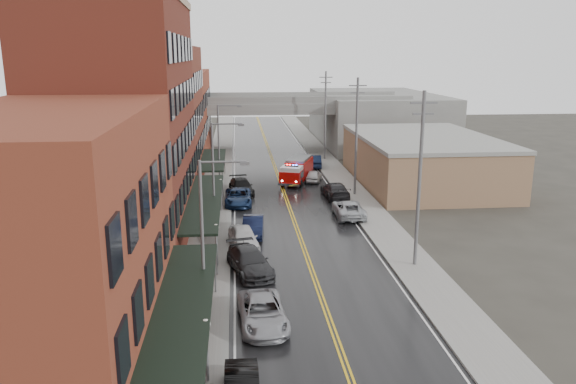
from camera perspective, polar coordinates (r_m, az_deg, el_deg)
road at (r=52.67m, az=0.22°, el=-1.84°), size 11.00×160.00×0.02m
sidewalk_left at (r=52.48m, az=-7.74°, el=-1.95°), size 3.00×160.00×0.15m
sidewalk_right at (r=53.82m, az=7.98°, el=-1.56°), size 3.00×160.00×0.15m
curb_left at (r=52.43m, az=-5.94°, el=-1.92°), size 0.30×160.00×0.15m
curb_right at (r=53.47m, az=6.26°, el=-1.61°), size 0.30×160.00×0.15m
brick_building_a at (r=27.16m, az=-23.14°, el=-5.06°), size 9.00×18.00×12.00m
brick_building_b at (r=44.58m, az=-16.25°, el=6.52°), size 9.00×20.00×18.00m
brick_building_c at (r=61.90m, az=-13.19°, el=7.24°), size 9.00×15.00×15.00m
brick_building_far at (r=79.34m, az=-11.47°, el=7.63°), size 9.00×20.00×12.00m
tan_building at (r=65.04m, az=13.54°, el=3.07°), size 14.00×22.00×5.00m
right_far_block at (r=93.87m, az=8.91°, el=7.44°), size 18.00×30.00×8.00m
awning_0 at (r=27.07m, az=-10.52°, el=-11.06°), size 2.60×16.00×3.09m
awning_1 at (r=44.98m, az=-8.45°, el=-0.82°), size 2.60×18.00×3.09m
awning_2 at (r=62.05m, az=-7.63°, el=3.28°), size 2.60×13.00×3.09m
globe_lamp_0 at (r=25.50m, az=-8.33°, el=-14.31°), size 0.44×0.44×3.12m
globe_lamp_1 at (r=38.41m, az=-7.31°, el=-4.40°), size 0.44×0.44×3.12m
globe_lamp_2 at (r=51.88m, az=-6.83°, el=0.44°), size 0.44×0.44×3.12m
street_lamp_0 at (r=29.92m, az=-8.24°, el=-3.99°), size 2.64×0.22×9.00m
street_lamp_1 at (r=45.41m, az=-7.30°, el=2.21°), size 2.64×0.22×9.00m
street_lamp_2 at (r=61.16m, az=-6.83°, el=5.24°), size 2.64×0.22×9.00m
utility_pole_0 at (r=38.30m, az=13.23°, el=1.48°), size 1.80×0.24×12.00m
utility_pole_1 at (r=57.32m, az=6.96°, el=5.79°), size 1.80×0.24×12.00m
utility_pole_2 at (r=76.83m, az=3.81°, el=7.91°), size 1.80×0.24×12.00m
overpass at (r=83.02m, az=-1.92°, el=8.15°), size 40.00×10.00×7.50m
fire_truck at (r=63.86m, az=0.90°, el=2.28°), size 4.71×7.59×2.64m
parked_car_left_2 at (r=30.91m, az=-2.61°, el=-12.14°), size 2.83×5.50×1.49m
parked_car_left_3 at (r=37.83m, az=-3.91°, el=-7.03°), size 3.54×5.93×1.61m
parked_car_left_4 at (r=42.49m, az=-4.55°, el=-4.64°), size 2.63×5.05×1.64m
parked_car_left_5 at (r=45.34m, az=-3.57°, el=-3.50°), size 1.94×4.72×1.52m
parked_car_left_6 at (r=54.57m, az=-5.09°, el=-0.51°), size 2.56×5.50×1.53m
parked_car_left_7 at (r=58.69m, az=-4.77°, el=0.55°), size 2.88×5.65×1.57m
parked_car_right_0 at (r=50.58m, az=6.17°, el=-1.71°), size 2.65×5.52×1.52m
parked_car_right_1 at (r=57.16m, az=4.81°, el=0.19°), size 2.48×5.57×1.59m
parked_car_right_2 at (r=64.33m, az=2.64°, el=1.66°), size 2.56×4.21×1.34m
parked_car_right_3 at (r=72.34m, az=2.65°, el=3.15°), size 2.13×5.07×1.63m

